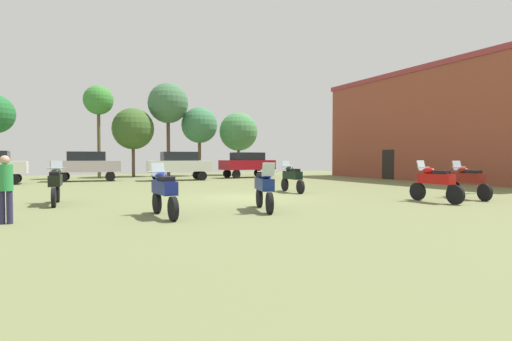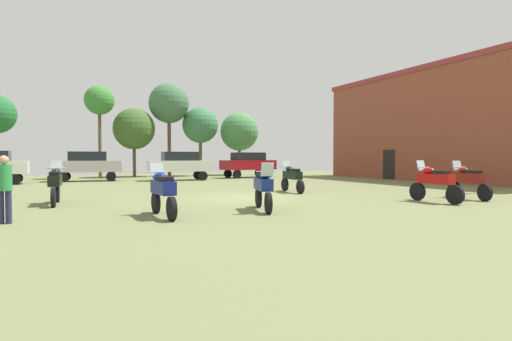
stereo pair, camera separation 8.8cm
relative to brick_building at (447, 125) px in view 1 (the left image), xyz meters
name	(u,v)px [view 1 (the left image)]	position (x,y,z in m)	size (l,w,h in m)	color
ground_plane	(245,198)	(-18.00, -4.93, -3.89)	(44.00, 52.00, 0.02)	olive
brick_building	(447,125)	(0.00, 0.00, 0.00)	(6.12, 18.88, 7.79)	brown
motorcycle_1	(164,190)	(-22.16, -8.77, -3.17)	(0.62, 2.21, 1.46)	black
motorcycle_2	(468,180)	(-10.48, -9.29, -3.16)	(0.77, 2.23, 1.48)	black
motorcycle_3	(56,183)	(-24.82, -4.35, -3.15)	(0.62, 2.27, 1.48)	black
motorcycle_4	(264,187)	(-19.15, -8.84, -3.17)	(0.81, 2.15, 1.46)	black
motorcycle_5	(292,177)	(-15.06, -3.73, -3.17)	(0.62, 2.24, 1.45)	black
motorcycle_6	(435,182)	(-12.61, -9.54, -3.15)	(0.62, 2.24, 1.50)	black
car_1	(179,164)	(-17.18, 7.96, -2.71)	(4.40, 2.06, 2.00)	black
car_2	(87,164)	(-23.03, 9.76, -2.71)	(4.47, 2.27, 2.00)	black
car_3	(247,163)	(-11.23, 9.38, -2.71)	(4.49, 2.32, 2.00)	black
person_1	(5,184)	(-25.87, -8.27, -2.92)	(0.41, 0.41, 1.66)	#26274A
tree_1	(199,125)	(-13.64, 14.21, 0.54)	(3.13, 3.13, 6.01)	brown
tree_3	(238,132)	(-9.90, 14.20, 0.08)	(3.51, 3.51, 5.73)	brown
tree_6	(133,129)	(-19.27, 14.32, 0.06)	(3.37, 3.37, 5.64)	brown
tree_7	(168,104)	(-16.32, 14.53, 2.32)	(3.40, 3.40, 7.95)	brown
tree_8	(98,101)	(-21.98, 13.21, 2.01)	(2.22, 2.22, 7.09)	brown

